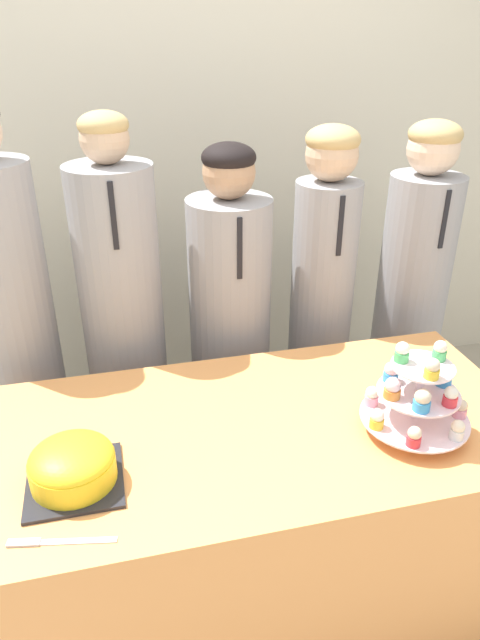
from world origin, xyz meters
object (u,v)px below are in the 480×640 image
at_px(student_4, 409,306).
at_px(student_0, 15,341).
at_px(cupcake_stand, 418,394).
at_px(student_2, 230,335).
at_px(student_1, 125,335).
at_px(round_cake, 72,465).
at_px(cake_knife, 44,542).
at_px(student_3, 320,313).

bearing_deg(student_4, student_0, 180.00).
xyz_separation_m(cupcake_stand, student_2, (-0.36, 0.78, -0.18)).
xyz_separation_m(student_0, student_2, (0.80, -0.00, -0.08)).
relative_size(cupcake_stand, student_1, 0.20).
bearing_deg(student_0, cupcake_stand, -33.94).
bearing_deg(student_1, cupcake_stand, -45.46).
height_order(cupcake_stand, student_0, student_0).
relative_size(student_0, student_4, 1.08).
xyz_separation_m(round_cake, student_1, (0.17, 0.77, -0.07)).
xyz_separation_m(cake_knife, student_2, (0.65, 0.95, -0.06)).
distance_m(cupcake_stand, student_0, 1.40).
bearing_deg(student_0, student_4, -0.00).
xyz_separation_m(student_0, student_3, (1.18, -0.00, -0.02)).
bearing_deg(round_cake, student_3, 38.91).
bearing_deg(student_4, cake_knife, -146.22).
bearing_deg(cupcake_stand, student_3, 88.66).
relative_size(student_3, student_4, 1.00).
bearing_deg(round_cake, student_4, 29.63).
bearing_deg(student_3, student_4, 0.00).
distance_m(cake_knife, student_0, 0.97).
xyz_separation_m(cupcake_stand, student_1, (-0.77, 0.78, -0.13)).
bearing_deg(student_4, cupcake_stand, -118.31).
bearing_deg(student_3, cake_knife, -137.03).
bearing_deg(student_0, student_1, -0.00).
bearing_deg(round_cake, cake_knife, -110.21).
xyz_separation_m(student_2, student_3, (0.38, -0.00, 0.06)).
xyz_separation_m(round_cake, student_3, (0.96, 0.77, -0.06)).
height_order(cake_knife, cupcake_stand, cupcake_stand).
distance_m(round_cake, student_4, 1.56).
relative_size(round_cake, student_3, 0.16).
relative_size(cupcake_stand, student_2, 0.22).
height_order(cake_knife, student_1, student_1).
xyz_separation_m(cake_knife, student_1, (0.24, 0.95, -0.01)).
bearing_deg(student_3, round_cake, -141.09).
xyz_separation_m(student_1, student_2, (0.41, -0.00, -0.05)).
bearing_deg(cupcake_stand, student_2, 114.74).
height_order(student_0, student_2, student_0).
relative_size(student_1, student_3, 1.05).
distance_m(cupcake_stand, student_2, 0.88).
bearing_deg(cupcake_stand, student_4, 61.69).
distance_m(student_2, student_4, 0.78).
xyz_separation_m(student_1, student_4, (1.19, -0.00, -0.02)).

